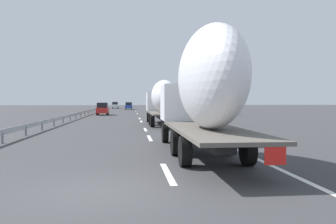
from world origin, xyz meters
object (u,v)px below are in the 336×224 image
object	(u,v)px
truck_lead	(163,100)
truck_trailing	(204,88)
car_white_van	(115,105)
road_sign	(173,101)
car_blue_sedan	(129,106)
car_red_compact	(103,109)

from	to	relation	value
truck_lead	truck_trailing	distance (m)	18.00
car_white_van	road_sign	bearing A→B (deg)	-168.71
truck_lead	car_blue_sedan	world-z (taller)	truck_lead
car_blue_sedan	car_red_compact	bearing A→B (deg)	173.22
truck_trailing	car_white_van	world-z (taller)	truck_trailing
car_white_van	truck_trailing	bearing A→B (deg)	-175.19
truck_trailing	car_red_compact	bearing A→B (deg)	10.02
car_red_compact	car_white_van	xyz separation A→B (m)	(46.97, 0.14, -0.02)
car_red_compact	road_sign	size ratio (longest dim) A/B	1.33
truck_lead	car_white_van	distance (m)	70.61
road_sign	truck_lead	bearing A→B (deg)	169.96
car_red_compact	car_blue_sedan	world-z (taller)	car_red_compact
truck_trailing	road_sign	world-z (taller)	truck_trailing
truck_lead	car_blue_sedan	distance (m)	55.99
truck_trailing	car_white_van	distance (m)	88.53
truck_lead	car_white_van	xyz separation A→B (m)	(70.21, 7.42, -1.40)
car_blue_sedan	truck_trailing	bearing A→B (deg)	-177.36
truck_lead	car_blue_sedan	xyz separation A→B (m)	(55.87, 3.41, -1.41)
car_red_compact	road_sign	xyz separation A→B (m)	(-5.72, -10.39, 1.18)
truck_lead	car_red_compact	xyz separation A→B (m)	(23.23, 7.29, -1.38)
car_blue_sedan	road_sign	size ratio (longest dim) A/B	1.38
truck_trailing	road_sign	distance (m)	35.65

